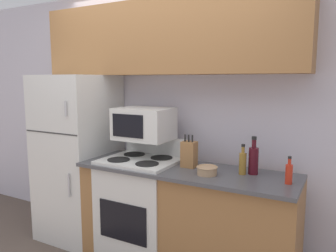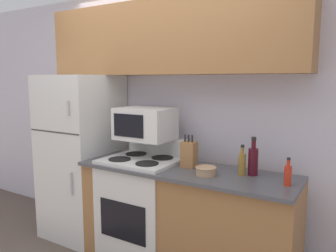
% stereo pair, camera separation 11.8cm
% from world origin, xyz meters
% --- Properties ---
extents(wall_back, '(8.00, 0.05, 2.55)m').
position_xyz_m(wall_back, '(0.00, 0.73, 1.27)').
color(wall_back, silver).
rests_on(wall_back, ground_plane).
extents(lower_cabinets, '(1.85, 0.60, 0.91)m').
position_xyz_m(lower_cabinets, '(0.34, 0.28, 0.46)').
color(lower_cabinets, '#9E6B3D').
rests_on(lower_cabinets, ground_plane).
extents(refrigerator, '(0.69, 0.72, 1.69)m').
position_xyz_m(refrigerator, '(-0.93, 0.35, 0.85)').
color(refrigerator, silver).
rests_on(refrigerator, ground_plane).
extents(upper_cabinets, '(2.54, 0.35, 0.66)m').
position_xyz_m(upper_cabinets, '(0.00, 0.53, 2.02)').
color(upper_cabinets, '#9E6B3D').
rests_on(upper_cabinets, refrigerator).
extents(stove, '(0.66, 0.58, 1.10)m').
position_xyz_m(stove, '(-0.10, 0.27, 0.48)').
color(stove, silver).
rests_on(stove, ground_plane).
extents(microwave, '(0.50, 0.38, 0.29)m').
position_xyz_m(microwave, '(-0.11, 0.36, 1.25)').
color(microwave, silver).
rests_on(microwave, stove).
extents(knife_block, '(0.12, 0.10, 0.28)m').
position_xyz_m(knife_block, '(0.36, 0.33, 1.02)').
color(knife_block, '#9E6B3D').
rests_on(knife_block, lower_cabinets).
extents(bowl, '(0.17, 0.17, 0.07)m').
position_xyz_m(bowl, '(0.58, 0.18, 0.94)').
color(bowl, tan).
rests_on(bowl, lower_cabinets).
extents(bottle_hot_sauce, '(0.05, 0.05, 0.20)m').
position_xyz_m(bottle_hot_sauce, '(1.17, 0.25, 0.99)').
color(bottle_hot_sauce, red).
rests_on(bottle_hot_sauce, lower_cabinets).
extents(bottle_vinegar, '(0.06, 0.06, 0.24)m').
position_xyz_m(bottle_vinegar, '(0.82, 0.33, 1.00)').
color(bottle_vinegar, olive).
rests_on(bottle_vinegar, lower_cabinets).
extents(bottle_wine_red, '(0.08, 0.08, 0.30)m').
position_xyz_m(bottle_wine_red, '(0.89, 0.37, 1.03)').
color(bottle_wine_red, '#470F19').
rests_on(bottle_wine_red, lower_cabinets).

